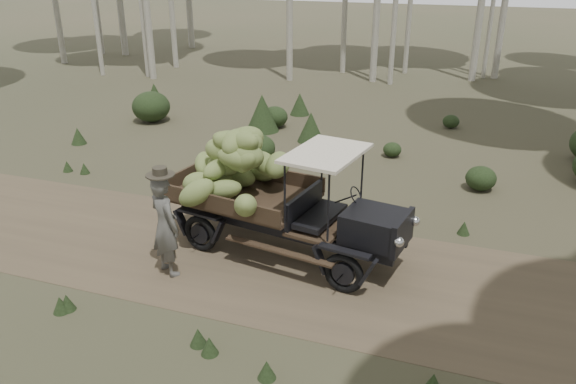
# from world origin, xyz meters

# --- Properties ---
(ground) EXTENTS (120.00, 120.00, 0.00)m
(ground) POSITION_xyz_m (0.00, 0.00, 0.00)
(ground) COLOR #473D2B
(ground) RESTS_ON ground
(dirt_track) EXTENTS (70.00, 4.00, 0.01)m
(dirt_track) POSITION_xyz_m (0.00, 0.00, 0.00)
(dirt_track) COLOR brown
(dirt_track) RESTS_ON ground
(banana_truck) EXTENTS (5.11, 2.66, 2.51)m
(banana_truck) POSITION_xyz_m (0.76, 0.62, 1.45)
(banana_truck) COLOR black
(banana_truck) RESTS_ON ground
(farmer) EXTENTS (0.84, 0.74, 2.10)m
(farmer) POSITION_xyz_m (-0.36, -0.92, 0.99)
(farmer) COLOR #514F4A
(farmer) RESTS_ON ground
(undergrowth) EXTENTS (20.29, 23.08, 1.39)m
(undergrowth) POSITION_xyz_m (2.06, 0.84, 0.55)
(undergrowth) COLOR #233319
(undergrowth) RESTS_ON ground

